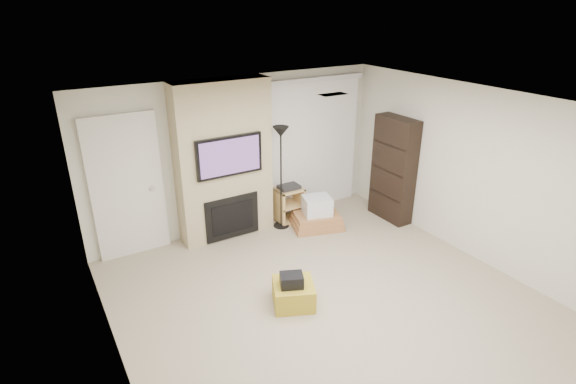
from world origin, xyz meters
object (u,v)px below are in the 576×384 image
ottoman (293,294)px  floor_lamp (281,149)px  bookshelf (393,169)px  av_stand (289,202)px  box_stack (317,216)px

ottoman → floor_lamp: bearing=63.9°
bookshelf → av_stand: bearing=153.1°
floor_lamp → bookshelf: bookshelf is taller
av_stand → bookshelf: bookshelf is taller
floor_lamp → bookshelf: 2.00m
ottoman → box_stack: 2.14m
av_stand → ottoman: bearing=-119.7°
floor_lamp → box_stack: (0.50, -0.32, -1.16)m
ottoman → bookshelf: bookshelf is taller
av_stand → box_stack: (0.28, -0.45, -0.14)m
ottoman → box_stack: box_stack is taller
box_stack → bookshelf: 1.53m
floor_lamp → ottoman: bearing=-116.1°
floor_lamp → av_stand: bearing=29.0°
box_stack → bookshelf: bookshelf is taller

